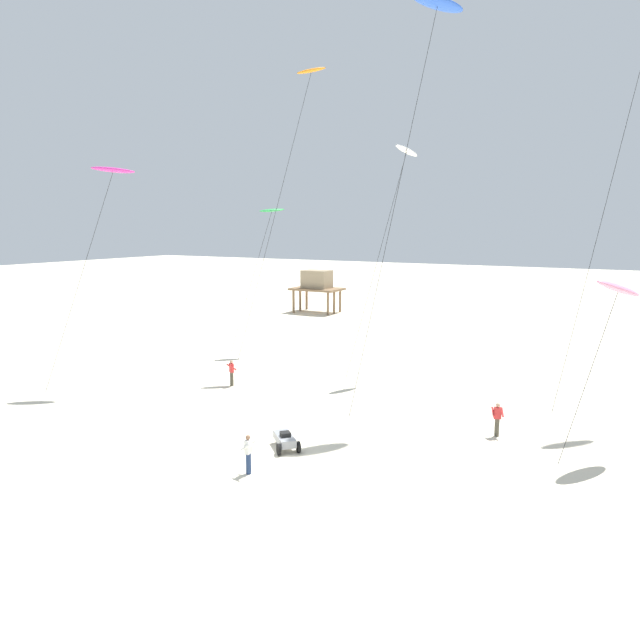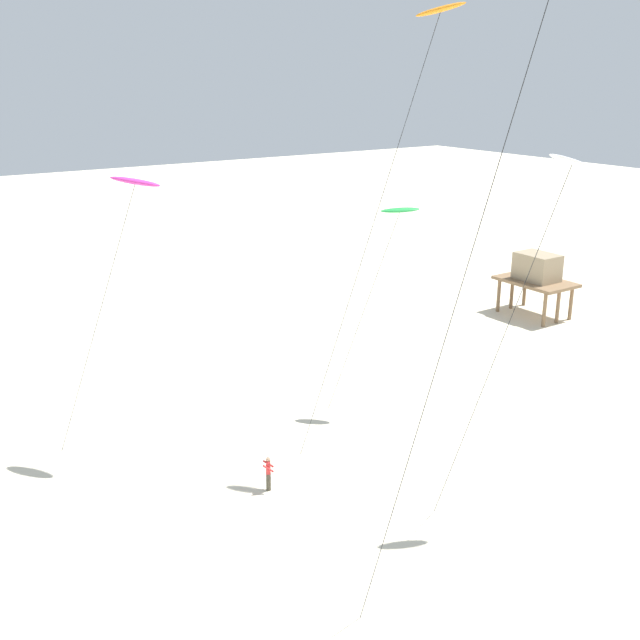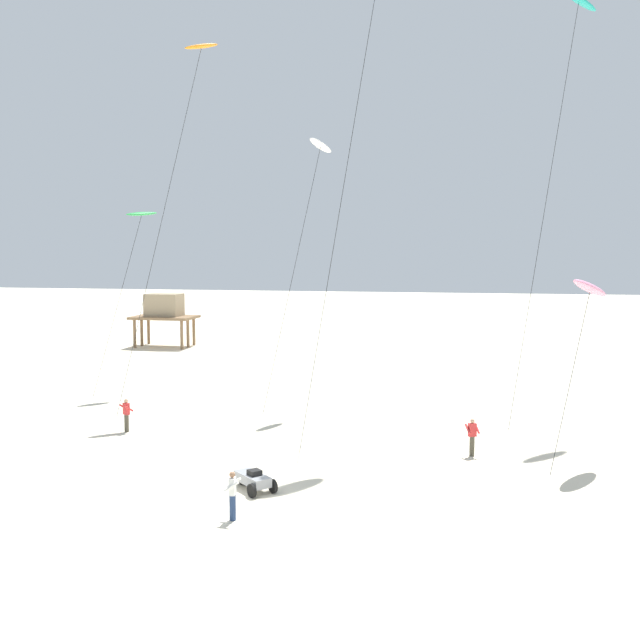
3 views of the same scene
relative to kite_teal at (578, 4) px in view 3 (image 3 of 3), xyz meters
The scene contains 11 objects.
ground_plane 31.29m from the kite_teal, 126.56° to the right, with size 260.00×260.00×0.00m, color beige.
kite_teal is the anchor object (origin of this frame).
kite_orange 20.93m from the kite_teal, behind, with size 4.27×5.96×21.06m.
kite_pink 17.54m from the kite_teal, 92.33° to the right, with size 2.82×4.01×8.05m.
kite_white 15.76m from the kite_teal, behind, with size 3.17×4.77×15.44m.
kite_green 28.03m from the kite_teal, behind, with size 2.98×4.09×11.51m.
kite_flyer_nearest 31.55m from the kite_teal, 123.80° to the right, with size 0.55×0.58×1.67m.
kite_flyer_middle 23.94m from the kite_teal, 117.09° to the right, with size 0.69×0.67×1.67m.
kite_flyer_furthest 31.79m from the kite_teal, 157.55° to the right, with size 0.71×0.70×1.67m.
stilt_house 43.51m from the kite_teal, 147.08° to the left, with size 5.73×3.75×4.94m.
beach_buggy 30.17m from the kite_teal, 128.89° to the right, with size 1.93×1.88×0.82m.
Camera 3 is at (7.81, -24.53, 9.08)m, focal length 41.35 mm.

